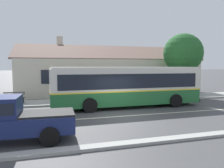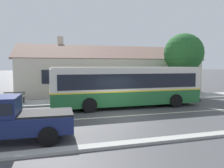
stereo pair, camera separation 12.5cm
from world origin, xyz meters
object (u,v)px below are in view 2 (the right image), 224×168
Objects in this scene: pickup_truck_navy at (4,118)px; bench_by_building at (15,98)px; transit_bus at (127,85)px; bench_down_street at (67,97)px; street_tree_primary at (184,53)px.

pickup_truck_navy reaches higher than bench_by_building.
bench_by_building is at bearing 95.45° from pickup_truck_navy.
bench_down_street is (-4.30, 2.72, -1.06)m from transit_bus.
pickup_truck_navy is at bearing -141.60° from transit_bus.
street_tree_primary is at bearing 33.09° from pickup_truck_navy.
bench_down_street is (3.14, 8.62, -0.40)m from pickup_truck_navy.
street_tree_primary reaches higher than bench_by_building.
street_tree_primary is (15.72, 0.74, 3.81)m from bench_by_building.
pickup_truck_navy is at bearing -110.02° from bench_down_street.
street_tree_primary is at bearing 27.04° from transit_bus.
bench_down_street is at bearing 147.66° from transit_bus.
bench_down_street is at bearing -4.77° from bench_by_building.
bench_by_building is (-8.29, 3.06, -1.07)m from transit_bus.
pickup_truck_navy is at bearing -146.91° from street_tree_primary.
bench_down_street is (3.99, -0.33, 0.02)m from bench_by_building.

